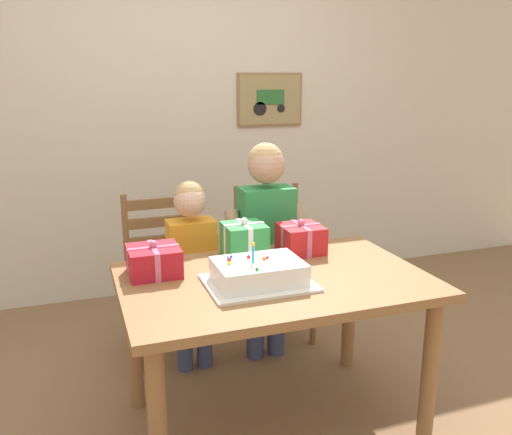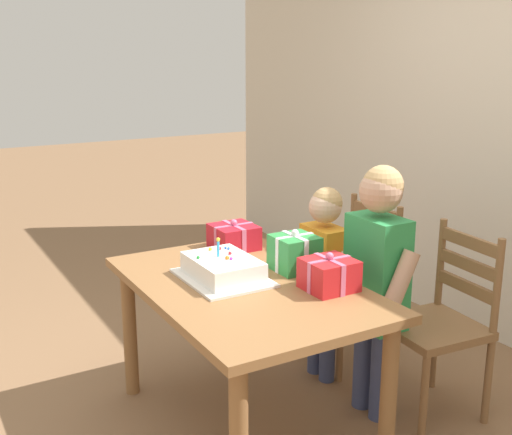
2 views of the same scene
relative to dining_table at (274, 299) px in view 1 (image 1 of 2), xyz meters
The scene contains 11 objects.
ground_plane 0.62m from the dining_table, ahead, with size 20.00×20.00×0.00m, color #846042.
back_wall 1.95m from the dining_table, 89.93° to the left, with size 6.40×0.11×2.60m.
dining_table is the anchor object (origin of this frame).
birthday_cake 0.19m from the dining_table, 147.38° to the right, with size 0.44×0.34×0.19m.
gift_box_red_large 0.41m from the dining_table, 48.25° to the left, with size 0.20×0.21×0.17m.
gift_box_beside_cake 0.35m from the dining_table, 98.11° to the left, with size 0.20×0.20×0.20m.
gift_box_corner_small 0.55m from the dining_table, 157.08° to the left, with size 0.23×0.22×0.16m.
chair_left 0.96m from the dining_table, 110.59° to the left, with size 0.43×0.43×0.92m.
chair_right 0.96m from the dining_table, 69.26° to the left, with size 0.45×0.45×0.92m.
child_older 0.64m from the dining_table, 72.79° to the left, with size 0.44×0.25×1.23m.
child_younger 0.64m from the dining_table, 111.10° to the left, with size 0.38×0.21×1.06m.
Camera 1 is at (-0.80, -2.04, 1.57)m, focal length 37.57 mm.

